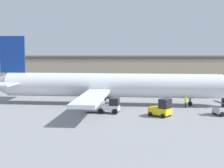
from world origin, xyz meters
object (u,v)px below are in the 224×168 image
airplane (106,85)px  ground_crew_worker (186,102)px  pushback_tug (111,106)px  baggage_tug (162,109)px

airplane → ground_crew_worker: size_ratio=24.25×
ground_crew_worker → pushback_tug: pushback_tug is taller
ground_crew_worker → baggage_tug: baggage_tug is taller
airplane → ground_crew_worker: bearing=-8.9°
baggage_tug → pushback_tug: baggage_tug is taller
pushback_tug → ground_crew_worker: bearing=32.9°
baggage_tug → pushback_tug: bearing=-158.9°
airplane → pushback_tug: 8.00m
ground_crew_worker → pushback_tug: (-11.57, -4.43, 0.09)m
airplane → pushback_tug: bearing=-78.0°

